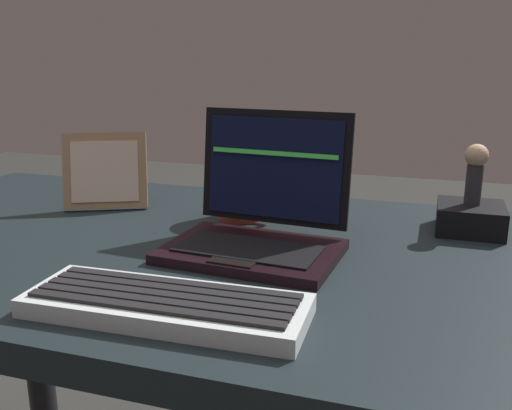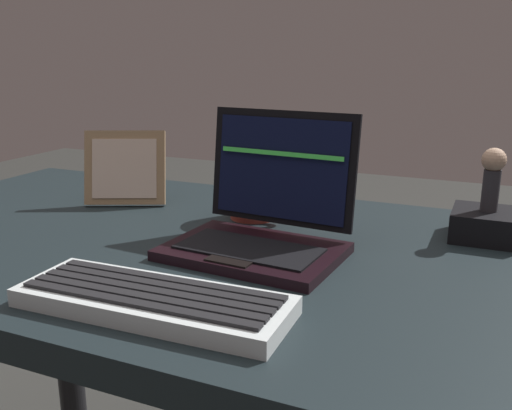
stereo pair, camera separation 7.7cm
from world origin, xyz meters
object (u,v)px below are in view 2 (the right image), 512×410
object	(u,v)px
laptop_front	(262,223)
figurine	(492,174)
coffee_mug	(255,191)
figurine_stand	(487,225)
external_keyboard	(152,300)
photo_frame	(125,168)

from	to	relation	value
laptop_front	figurine	world-z (taller)	laptop_front
coffee_mug	figurine_stand	bearing A→B (deg)	6.11
laptop_front	figurine_stand	size ratio (longest dim) A/B	2.45
external_keyboard	figurine	size ratio (longest dim) A/B	3.26
laptop_front	external_keyboard	world-z (taller)	laptop_front
figurine	coffee_mug	size ratio (longest dim) A/B	0.80
figurine	photo_frame	bearing A→B (deg)	-175.27
coffee_mug	figurine	bearing A→B (deg)	6.11
figurine	coffee_mug	distance (m)	0.38
laptop_front	figurine	bearing A→B (deg)	32.33
coffee_mug	laptop_front	bearing A→B (deg)	-62.31
photo_frame	coffee_mug	world-z (taller)	photo_frame
photo_frame	coffee_mug	distance (m)	0.26
external_keyboard	figurine	distance (m)	0.55
figurine	figurine_stand	bearing A→B (deg)	-153.43
photo_frame	figurine_stand	world-z (taller)	photo_frame
figurine_stand	figurine	bearing A→B (deg)	26.57
figurine_stand	coffee_mug	xyz separation A→B (m)	(-0.38, -0.04, 0.03)
laptop_front	figurine_stand	bearing A→B (deg)	32.33
figurine_stand	external_keyboard	bearing A→B (deg)	-128.46
figurine_stand	coffee_mug	size ratio (longest dim) A/B	0.85
laptop_front	external_keyboard	size ratio (longest dim) A/B	0.80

